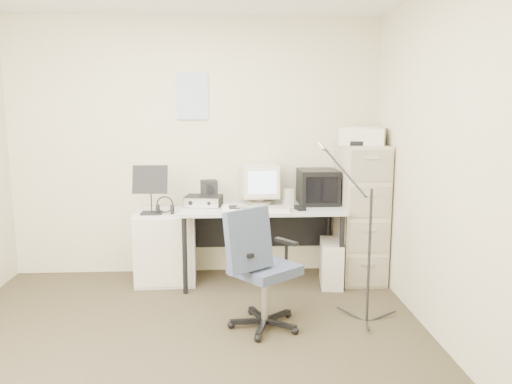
{
  "coord_description": "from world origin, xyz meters",
  "views": [
    {
      "loc": [
        0.33,
        -3.13,
        1.64
      ],
      "look_at": [
        0.55,
        0.95,
        0.95
      ],
      "focal_mm": 35.0,
      "sensor_mm": 36.0,
      "label": 1
    }
  ],
  "objects_px": {
    "desk": "(262,244)",
    "side_cart": "(166,247)",
    "filing_cabinet": "(361,213)",
    "office_chair": "(265,267)"
  },
  "relations": [
    {
      "from": "desk",
      "to": "side_cart",
      "type": "xyz_separation_m",
      "value": [
        -0.91,
        0.03,
        -0.02
      ]
    },
    {
      "from": "filing_cabinet",
      "to": "desk",
      "type": "relative_size",
      "value": 0.87
    },
    {
      "from": "office_chair",
      "to": "side_cart",
      "type": "relative_size",
      "value": 1.37
    },
    {
      "from": "office_chair",
      "to": "side_cart",
      "type": "xyz_separation_m",
      "value": [
        -0.87,
        1.06,
        -0.13
      ]
    },
    {
      "from": "desk",
      "to": "office_chair",
      "type": "relative_size",
      "value": 1.59
    },
    {
      "from": "desk",
      "to": "side_cart",
      "type": "height_order",
      "value": "desk"
    },
    {
      "from": "desk",
      "to": "office_chair",
      "type": "height_order",
      "value": "office_chair"
    },
    {
      "from": "office_chair",
      "to": "side_cart",
      "type": "bearing_deg",
      "value": 90.26
    },
    {
      "from": "filing_cabinet",
      "to": "side_cart",
      "type": "height_order",
      "value": "filing_cabinet"
    },
    {
      "from": "filing_cabinet",
      "to": "office_chair",
      "type": "height_order",
      "value": "filing_cabinet"
    }
  ]
}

